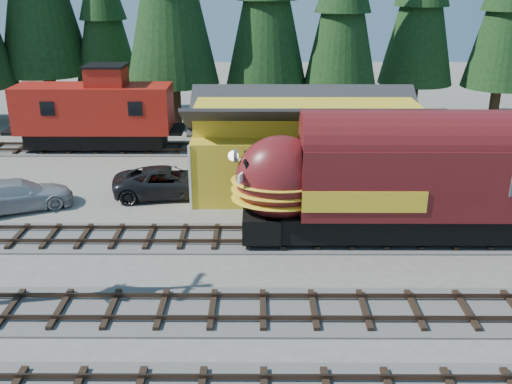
{
  "coord_description": "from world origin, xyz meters",
  "views": [
    {
      "loc": [
        -2.57,
        -19.38,
        11.24
      ],
      "look_at": [
        -2.67,
        4.0,
        2.29
      ],
      "focal_mm": 40.0,
      "sensor_mm": 36.0,
      "label": 1
    }
  ],
  "objects_px": {
    "pickup_truck_a": "(168,182)",
    "pickup_truck_b": "(18,195)",
    "caboose": "(95,112)",
    "depot": "(306,138)",
    "locomotive": "(414,185)"
  },
  "relations": [
    {
      "from": "locomotive",
      "to": "pickup_truck_b",
      "type": "height_order",
      "value": "locomotive"
    },
    {
      "from": "locomotive",
      "to": "caboose",
      "type": "bearing_deg",
      "value": 141.67
    },
    {
      "from": "locomotive",
      "to": "pickup_truck_b",
      "type": "bearing_deg",
      "value": 169.55
    },
    {
      "from": "depot",
      "to": "pickup_truck_a",
      "type": "relative_size",
      "value": 2.23
    },
    {
      "from": "locomotive",
      "to": "pickup_truck_a",
      "type": "xyz_separation_m",
      "value": [
        -11.69,
        5.4,
        -1.83
      ]
    },
    {
      "from": "depot",
      "to": "pickup_truck_a",
      "type": "bearing_deg",
      "value": -171.57
    },
    {
      "from": "pickup_truck_a",
      "to": "depot",
      "type": "bearing_deg",
      "value": -88.57
    },
    {
      "from": "locomotive",
      "to": "pickup_truck_a",
      "type": "relative_size",
      "value": 2.89
    },
    {
      "from": "pickup_truck_a",
      "to": "pickup_truck_b",
      "type": "height_order",
      "value": "pickup_truck_a"
    },
    {
      "from": "pickup_truck_b",
      "to": "caboose",
      "type": "bearing_deg",
      "value": -30.91
    },
    {
      "from": "pickup_truck_b",
      "to": "pickup_truck_a",
      "type": "bearing_deg",
      "value": -99.36
    },
    {
      "from": "pickup_truck_a",
      "to": "caboose",
      "type": "bearing_deg",
      "value": 27.98
    },
    {
      "from": "locomotive",
      "to": "pickup_truck_a",
      "type": "bearing_deg",
      "value": 155.23
    },
    {
      "from": "depot",
      "to": "locomotive",
      "type": "height_order",
      "value": "depot"
    },
    {
      "from": "depot",
      "to": "pickup_truck_a",
      "type": "distance_m",
      "value": 7.84
    }
  ]
}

